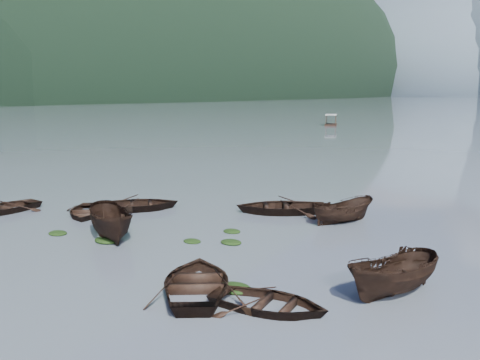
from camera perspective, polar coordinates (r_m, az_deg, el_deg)
The scene contains 21 objects.
ground_plane at distance 21.95m, azimuth -20.15°, elevation -9.23°, with size 2400.00×2400.00×0.00m, color slate.
left_ridge_far at distance 562.08m, azimuth -24.16°, elevation 7.97°, with size 560.00×1400.00×380.00m, color black.
haze_mtn_a at distance 952.11m, azimuth 21.73°, elevation 8.41°, with size 520.00×520.00×280.00m, color #475666.
rowboat_0 at distance 33.33m, azimuth -24.09°, elevation -3.17°, with size 3.17×4.44×0.92m, color black.
rowboat_1 at distance 31.72m, azimuth -10.92°, elevation -3.11°, with size 3.43×4.81×1.00m, color black.
rowboat_2 at distance 25.93m, azimuth -13.49°, elevation -6.04°, with size 1.75×4.64×1.79m, color black.
rowboat_3 at distance 18.92m, azimuth -4.52°, elevation -11.69°, with size 3.43×4.80×0.99m, color black.
rowboat_4 at distance 17.41m, azimuth 3.05°, elevation -13.60°, with size 2.79×3.91×0.81m, color black.
rowboat_5 at distance 19.22m, azimuth 16.05°, elevation -11.69°, with size 1.59×4.23×1.63m, color black.
rowboat_6 at distance 30.99m, azimuth -16.06°, elevation -3.61°, with size 2.82×3.94×0.82m, color black.
rowboat_7 at distance 30.53m, azimuth 4.38°, elevation -3.46°, with size 3.64×5.10×1.06m, color black.
rowboat_8 at distance 28.69m, azimuth 10.90°, elevation -4.45°, with size 1.44×3.82×1.48m, color black.
weed_clump_0 at distance 27.34m, azimuth -18.86°, elevation -5.49°, with size 0.99×0.81×0.22m, color black.
weed_clump_1 at distance 24.67m, azimuth -5.13°, elevation -6.61°, with size 0.87×0.70×0.19m, color black.
weed_clump_2 at distance 25.37m, azimuth -13.99°, elevation -6.41°, with size 1.27×1.02×0.28m, color black.
weed_clump_3 at distance 26.25m, azimuth -0.87°, elevation -5.58°, with size 0.90×0.76×0.20m, color black.
weed_clump_4 at distance 18.92m, azimuth -0.57°, elevation -11.65°, with size 1.27×1.01×0.26m, color black.
weed_clump_5 at distance 33.08m, azimuth -10.14°, elevation -2.57°, with size 0.95×0.76×0.20m, color black.
weed_clump_6 at distance 30.60m, azimuth -15.64°, elevation -3.76°, with size 1.01×0.84×0.21m, color black.
weed_clump_7 at distance 24.37m, azimuth -0.96°, elevation -6.78°, with size 1.03×0.82×0.22m, color black.
pontoon_left at distance 108.66m, azimuth 9.66°, elevation 5.75°, with size 2.29×5.51×2.11m, color black, non-canonical shape.
Camera 1 is at (17.96, -10.61, 6.82)m, focal length 40.00 mm.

